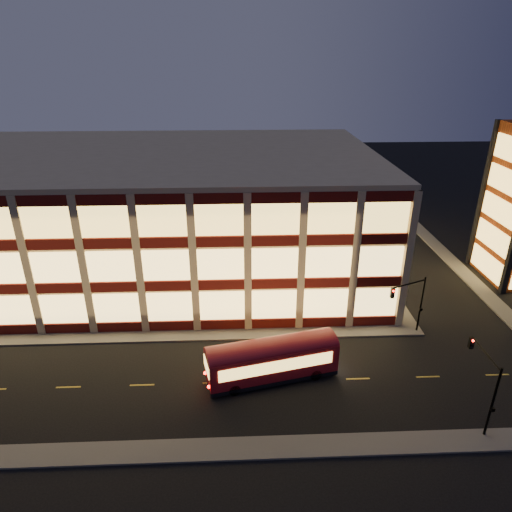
{
  "coord_description": "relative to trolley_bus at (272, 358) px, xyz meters",
  "views": [
    {
      "loc": [
        6.11,
        -36.21,
        25.25
      ],
      "look_at": [
        8.03,
        8.0,
        5.17
      ],
      "focal_mm": 32.0,
      "sensor_mm": 36.0,
      "label": 1
    }
  ],
  "objects": [
    {
      "name": "traffic_signal_near",
      "position": [
        14.75,
        -5.52,
        2.09
      ],
      "size": [
        0.32,
        4.45,
        6.0
      ],
      "color": "black",
      "rests_on": "ground"
    },
    {
      "name": "ground",
      "position": [
        -8.75,
        5.51,
        -2.04
      ],
      "size": [
        200.0,
        200.0,
        0.0
      ],
      "primitive_type": "plane",
      "color": "black",
      "rests_on": "ground"
    },
    {
      "name": "sidewalk_tower_west",
      "position": [
        25.25,
        22.51,
        -1.96
      ],
      "size": [
        2.0,
        30.0,
        0.15
      ],
      "primitive_type": "cube",
      "color": "#514F4C",
      "rests_on": "ground"
    },
    {
      "name": "sidewalk_near",
      "position": [
        -8.75,
        -7.49,
        -1.96
      ],
      "size": [
        100.0,
        2.0,
        0.15
      ],
      "primitive_type": "cube",
      "color": "#514F4C",
      "rests_on": "ground"
    },
    {
      "name": "office_building",
      "position": [
        -11.67,
        22.42,
        5.21
      ],
      "size": [
        50.45,
        30.45,
        14.5
      ],
      "color": "tan",
      "rests_on": "ground"
    },
    {
      "name": "sidewalk_office_south",
      "position": [
        -11.75,
        6.51,
        -1.96
      ],
      "size": [
        54.0,
        2.0,
        0.15
      ],
      "primitive_type": "cube",
      "color": "#514F4C",
      "rests_on": "ground"
    },
    {
      "name": "sidewalk_office_east",
      "position": [
        14.25,
        22.51,
        -1.96
      ],
      "size": [
        2.0,
        30.0,
        0.15
      ],
      "primitive_type": "cube",
      "color": "#514F4C",
      "rests_on": "ground"
    },
    {
      "name": "traffic_signal_far",
      "position": [
        13.46,
        5.74,
        2.08
      ],
      "size": [
        3.79,
        1.87,
        6.0
      ],
      "color": "black",
      "rests_on": "ground"
    },
    {
      "name": "trolley_bus",
      "position": [
        0.0,
        0.0,
        0.0
      ],
      "size": [
        11.18,
        5.11,
        3.68
      ],
      "rotation": [
        0.0,
        0.0,
        0.23
      ],
      "color": "maroon",
      "rests_on": "ground"
    }
  ]
}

